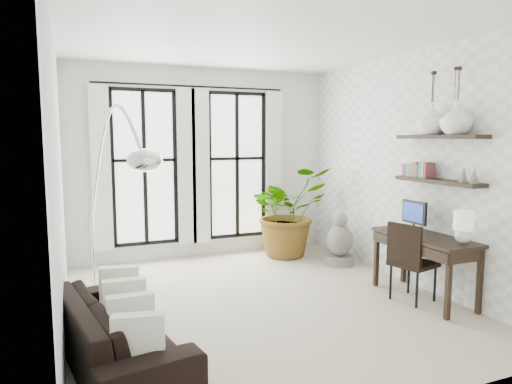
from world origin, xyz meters
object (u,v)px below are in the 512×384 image
buddha (340,243)px  arc_lamp (113,155)px  sofa (117,330)px  desk_chair (409,257)px  desk (427,241)px  plant (287,211)px

buddha → arc_lamp: bearing=-163.4°
sofa → desk_chair: desk_chair is taller
sofa → arc_lamp: arc_lamp is taller
desk → arc_lamp: (-3.64, 0.76, 1.10)m
plant → buddha: bearing=-57.5°
sofa → arc_lamp: size_ratio=0.87×
desk → buddha: desk is taller
plant → arc_lamp: bearing=-147.9°
desk → arc_lamp: bearing=168.2°
desk_chair → buddha: desk_chair is taller
sofa → arc_lamp: bearing=-15.9°
sofa → plant: 4.25m
desk → arc_lamp: size_ratio=0.58×
sofa → buddha: (3.65, 2.02, 0.05)m
desk → arc_lamp: arc_lamp is taller
desk → buddha: bearing=92.9°
desk → desk_chair: desk is taller
arc_lamp → buddha: (3.55, 1.06, -1.50)m
plant → desk: size_ratio=1.11×
arc_lamp → buddha: arc_lamp is taller
sofa → arc_lamp: 1.83m
desk_chair → arc_lamp: (-3.41, 0.72, 1.29)m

